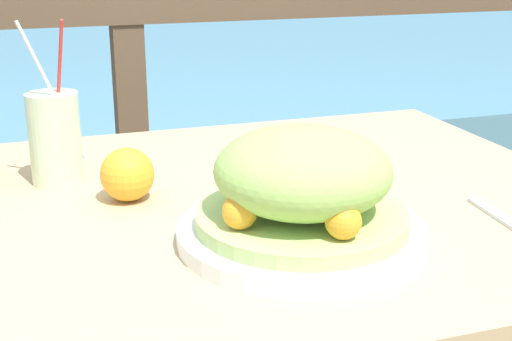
{
  "coord_description": "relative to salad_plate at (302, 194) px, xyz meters",
  "views": [
    {
      "loc": [
        -0.24,
        -0.88,
        1.09
      ],
      "look_at": [
        0.04,
        -0.06,
        0.81
      ],
      "focal_mm": 50.0,
      "sensor_mm": 36.0,
      "label": 1
    }
  ],
  "objects": [
    {
      "name": "knife",
      "position": [
        0.27,
        -0.04,
        -0.06
      ],
      "size": [
        0.03,
        0.18,
        0.0
      ],
      "color": "silver",
      "rests_on": "patio_table"
    },
    {
      "name": "orange_near_basket",
      "position": [
        -0.17,
        0.21,
        -0.02
      ],
      "size": [
        0.07,
        0.07,
        0.07
      ],
      "color": "#F9A328",
      "rests_on": "patio_table"
    },
    {
      "name": "salad_plate",
      "position": [
        0.0,
        0.0,
        0.0
      ],
      "size": [
        0.3,
        0.3,
        0.14
      ],
      "color": "white",
      "rests_on": "patio_table"
    },
    {
      "name": "drink_glass",
      "position": [
        -0.26,
        0.31,
        0.01
      ],
      "size": [
        0.08,
        0.08,
        0.24
      ],
      "color": "beige",
      "rests_on": "patio_table"
    },
    {
      "name": "railing_fence",
      "position": [
        -0.06,
        0.93,
        -0.05
      ],
      "size": [
        2.8,
        0.08,
        0.99
      ],
      "color": "brown",
      "rests_on": "ground_plane"
    },
    {
      "name": "sea_backdrop",
      "position": [
        -0.06,
        3.43,
        -0.58
      ],
      "size": [
        12.0,
        4.0,
        0.46
      ],
      "color": "#568EA8",
      "rests_on": "ground_plane"
    },
    {
      "name": "patio_table",
      "position": [
        -0.06,
        0.16,
        -0.16
      ],
      "size": [
        1.08,
        0.8,
        0.75
      ],
      "color": "tan",
      "rests_on": "ground_plane"
    }
  ]
}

